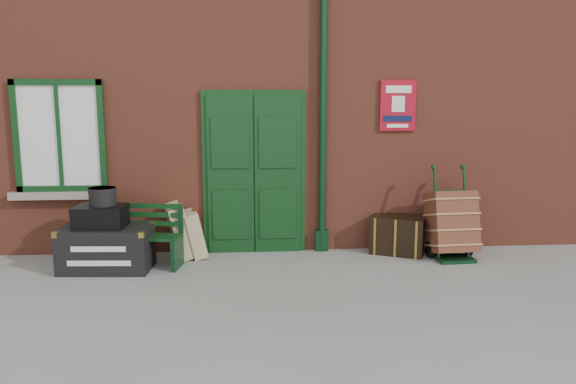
{
  "coord_description": "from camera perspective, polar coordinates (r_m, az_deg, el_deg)",
  "views": [
    {
      "loc": [
        -0.38,
        -6.26,
        2.19
      ],
      "look_at": [
        0.11,
        0.6,
        1.0
      ],
      "focal_mm": 35.0,
      "sensor_mm": 36.0,
      "label": 1
    }
  ],
  "objects": [
    {
      "name": "ground",
      "position": [
        6.65,
        -0.59,
        -9.43
      ],
      "size": [
        80.0,
        80.0,
        0.0
      ],
      "primitive_type": "plane",
      "color": "gray",
      "rests_on": "ground"
    },
    {
      "name": "station_building",
      "position": [
        9.76,
        -1.89,
        9.64
      ],
      "size": [
        10.3,
        4.3,
        4.36
      ],
      "color": "brown",
      "rests_on": "ground"
    },
    {
      "name": "bench",
      "position": [
        7.57,
        -15.74,
        -4.12
      ],
      "size": [
        1.39,
        0.64,
        0.83
      ],
      "rotation": [
        0.0,
        0.0,
        -0.17
      ],
      "color": "#0E3313",
      "rests_on": "ground"
    },
    {
      "name": "houdini_trunk",
      "position": [
        7.49,
        -17.96,
        -5.49
      ],
      "size": [
        1.14,
        0.68,
        0.55
      ],
      "primitive_type": "cube",
      "rotation": [
        0.0,
        0.0,
        -0.07
      ],
      "color": "black",
      "rests_on": "ground"
    },
    {
      "name": "strongbox",
      "position": [
        7.4,
        -18.51,
        -2.38
      ],
      "size": [
        0.64,
        0.48,
        0.28
      ],
      "primitive_type": "cube",
      "rotation": [
        0.0,
        0.0,
        -0.07
      ],
      "color": "black",
      "rests_on": "houdini_trunk"
    },
    {
      "name": "hatbox",
      "position": [
        7.38,
        -18.33,
        -0.44
      ],
      "size": [
        0.35,
        0.35,
        0.22
      ],
      "primitive_type": "cylinder",
      "rotation": [
        0.0,
        0.0,
        -0.07
      ],
      "color": "black",
      "rests_on": "strongbox"
    },
    {
      "name": "suitcase_back",
      "position": [
        7.79,
        -10.91,
        -3.84
      ],
      "size": [
        0.51,
        0.6,
        0.75
      ],
      "primitive_type": "cube",
      "rotation": [
        0.0,
        -0.26,
        0.28
      ],
      "color": "tan",
      "rests_on": "ground"
    },
    {
      "name": "suitcase_front",
      "position": [
        7.78,
        -9.58,
        -4.22
      ],
      "size": [
        0.43,
        0.53,
        0.65
      ],
      "primitive_type": "cube",
      "rotation": [
        0.0,
        -0.21,
        0.28
      ],
      "color": "tan",
      "rests_on": "ground"
    },
    {
      "name": "porter_trolley",
      "position": [
        7.92,
        16.28,
        -3.1
      ],
      "size": [
        0.63,
        0.68,
        1.23
      ],
      "rotation": [
        0.0,
        0.0,
        0.06
      ],
      "color": "black",
      "rests_on": "ground"
    },
    {
      "name": "dark_trunk",
      "position": [
        8.03,
        11.13,
        -4.27
      ],
      "size": [
        0.86,
        0.73,
        0.52
      ],
      "primitive_type": "cube",
      "rotation": [
        0.0,
        0.0,
        -0.43
      ],
      "color": "black",
      "rests_on": "ground"
    }
  ]
}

